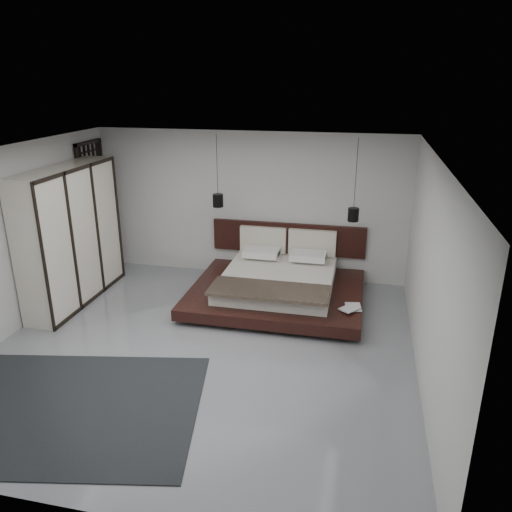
% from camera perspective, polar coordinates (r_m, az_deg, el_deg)
% --- Properties ---
extents(floor, '(6.00, 6.00, 0.00)m').
position_cam_1_polar(floor, '(7.44, -6.06, -10.42)').
color(floor, gray).
rests_on(floor, ground).
extents(ceiling, '(6.00, 6.00, 0.00)m').
position_cam_1_polar(ceiling, '(6.50, -6.97, 11.41)').
color(ceiling, white).
rests_on(ceiling, wall_back).
extents(wall_back, '(6.00, 0.00, 6.00)m').
position_cam_1_polar(wall_back, '(9.60, -0.76, 5.80)').
color(wall_back, silver).
rests_on(wall_back, floor).
extents(wall_front, '(6.00, 0.00, 6.00)m').
position_cam_1_polar(wall_front, '(4.41, -19.32, -13.53)').
color(wall_front, silver).
rests_on(wall_front, floor).
extents(wall_left, '(0.00, 6.00, 6.00)m').
position_cam_1_polar(wall_left, '(8.28, -26.56, 1.32)').
color(wall_left, silver).
rests_on(wall_left, floor).
extents(wall_right, '(0.00, 6.00, 6.00)m').
position_cam_1_polar(wall_right, '(6.56, 19.20, -2.19)').
color(wall_right, silver).
rests_on(wall_right, floor).
extents(lattice_screen, '(0.05, 0.90, 2.60)m').
position_cam_1_polar(lattice_screen, '(10.21, -17.90, 5.11)').
color(lattice_screen, black).
rests_on(lattice_screen, floor).
extents(bed, '(2.94, 2.46, 1.10)m').
position_cam_1_polar(bed, '(8.79, 2.54, -3.18)').
color(bed, black).
rests_on(bed, floor).
extents(book_lower, '(0.29, 0.36, 0.03)m').
position_cam_1_polar(book_lower, '(8.07, 10.20, -5.77)').
color(book_lower, '#99724C').
rests_on(book_lower, bed).
extents(book_upper, '(0.36, 0.37, 0.02)m').
position_cam_1_polar(book_upper, '(8.03, 10.05, -5.69)').
color(book_upper, '#99724C').
rests_on(book_upper, book_lower).
extents(pendant_left, '(0.19, 0.19, 1.30)m').
position_cam_1_polar(pendant_left, '(9.08, -4.37, 6.36)').
color(pendant_left, black).
rests_on(pendant_left, ceiling).
extents(pendant_right, '(0.19, 0.19, 1.42)m').
position_cam_1_polar(pendant_right, '(8.74, 11.06, 4.69)').
color(pendant_right, black).
rests_on(pendant_right, ceiling).
extents(wardrobe, '(0.57, 2.40, 2.35)m').
position_cam_1_polar(wardrobe, '(9.07, -20.40, 2.19)').
color(wardrobe, silver).
rests_on(wardrobe, floor).
extents(rug, '(3.61, 2.87, 0.01)m').
position_cam_1_polar(rug, '(6.64, -21.20, -15.88)').
color(rug, black).
rests_on(rug, floor).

